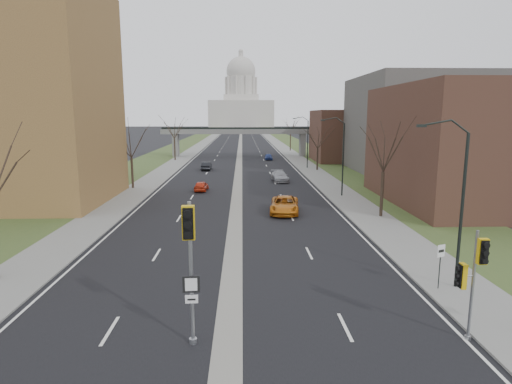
{
  "coord_description": "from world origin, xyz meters",
  "views": [
    {
      "loc": [
        0.63,
        -14.9,
        8.97
      ],
      "look_at": [
        1.49,
        11.82,
        4.18
      ],
      "focal_mm": 30.0,
      "sensor_mm": 36.0,
      "label": 1
    }
  ],
  "objects_px": {
    "car_left_far": "(207,166)",
    "car_right_near": "(284,205)",
    "car_left_near": "(201,186)",
    "signal_pole_median": "(190,249)",
    "car_right_mid": "(280,176)",
    "car_right_far": "(268,157)",
    "signal_pole_right": "(472,271)",
    "speed_limit_sign": "(440,258)"
  },
  "relations": [
    {
      "from": "car_right_near",
      "to": "car_right_mid",
      "type": "distance_m",
      "value": 19.48
    },
    {
      "from": "car_right_mid",
      "to": "car_right_far",
      "type": "xyz_separation_m",
      "value": [
        0.24,
        29.2,
        -0.06
      ]
    },
    {
      "from": "signal_pole_right",
      "to": "car_left_far",
      "type": "bearing_deg",
      "value": 104.59
    },
    {
      "from": "car_left_far",
      "to": "car_right_near",
      "type": "relative_size",
      "value": 0.75
    },
    {
      "from": "car_left_far",
      "to": "car_right_far",
      "type": "bearing_deg",
      "value": -123.35
    },
    {
      "from": "speed_limit_sign",
      "to": "car_left_far",
      "type": "relative_size",
      "value": 0.57
    },
    {
      "from": "car_right_near",
      "to": "car_left_far",
      "type": "bearing_deg",
      "value": 113.6
    },
    {
      "from": "car_left_near",
      "to": "car_right_far",
      "type": "distance_m",
      "value": 37.91
    },
    {
      "from": "signal_pole_median",
      "to": "car_right_mid",
      "type": "relative_size",
      "value": 1.18
    },
    {
      "from": "car_left_near",
      "to": "car_right_near",
      "type": "xyz_separation_m",
      "value": [
        8.87,
        -12.17,
        0.16
      ]
    },
    {
      "from": "car_right_mid",
      "to": "car_left_near",
      "type": "bearing_deg",
      "value": -148.9
    },
    {
      "from": "speed_limit_sign",
      "to": "signal_pole_right",
      "type": "bearing_deg",
      "value": -126.66
    },
    {
      "from": "car_left_far",
      "to": "car_right_near",
      "type": "xyz_separation_m",
      "value": [
        9.88,
        -32.32,
        0.09
      ]
    },
    {
      "from": "signal_pole_median",
      "to": "car_left_far",
      "type": "distance_m",
      "value": 55.94
    },
    {
      "from": "signal_pole_median",
      "to": "car_right_far",
      "type": "height_order",
      "value": "signal_pole_median"
    },
    {
      "from": "car_right_far",
      "to": "car_left_far",
      "type": "bearing_deg",
      "value": -124.86
    },
    {
      "from": "car_left_far",
      "to": "car_right_near",
      "type": "height_order",
      "value": "car_right_near"
    },
    {
      "from": "car_right_near",
      "to": "car_left_near",
      "type": "bearing_deg",
      "value": 132.68
    },
    {
      "from": "speed_limit_sign",
      "to": "car_right_near",
      "type": "xyz_separation_m",
      "value": [
        -6.23,
        18.2,
        -0.97
      ]
    },
    {
      "from": "signal_pole_median",
      "to": "speed_limit_sign",
      "type": "relative_size",
      "value": 2.45
    },
    {
      "from": "speed_limit_sign",
      "to": "car_left_near",
      "type": "height_order",
      "value": "speed_limit_sign"
    },
    {
      "from": "car_right_far",
      "to": "signal_pole_right",
      "type": "bearing_deg",
      "value": -87.19
    },
    {
      "from": "signal_pole_right",
      "to": "car_right_far",
      "type": "height_order",
      "value": "signal_pole_right"
    },
    {
      "from": "signal_pole_right",
      "to": "car_right_near",
      "type": "relative_size",
      "value": 0.83
    },
    {
      "from": "speed_limit_sign",
      "to": "car_right_near",
      "type": "bearing_deg",
      "value": 85.39
    },
    {
      "from": "car_left_near",
      "to": "car_right_near",
      "type": "distance_m",
      "value": 15.06
    },
    {
      "from": "signal_pole_right",
      "to": "car_left_near",
      "type": "distance_m",
      "value": 38.16
    },
    {
      "from": "car_left_far",
      "to": "car_left_near",
      "type": "bearing_deg",
      "value": 94.35
    },
    {
      "from": "car_right_far",
      "to": "car_right_mid",
      "type": "bearing_deg",
      "value": -90.5
    },
    {
      "from": "car_left_near",
      "to": "car_right_mid",
      "type": "bearing_deg",
      "value": -140.68
    },
    {
      "from": "signal_pole_median",
      "to": "signal_pole_right",
      "type": "xyz_separation_m",
      "value": [
        10.94,
        0.1,
        -1.02
      ]
    },
    {
      "from": "signal_pole_median",
      "to": "car_left_near",
      "type": "distance_m",
      "value": 35.84
    },
    {
      "from": "speed_limit_sign",
      "to": "signal_pole_median",
      "type": "bearing_deg",
      "value": 179.63
    },
    {
      "from": "car_left_far",
      "to": "car_right_far",
      "type": "distance_m",
      "value": 19.88
    },
    {
      "from": "car_left_far",
      "to": "car_right_far",
      "type": "relative_size",
      "value": 1.09
    },
    {
      "from": "signal_pole_median",
      "to": "car_right_near",
      "type": "distance_m",
      "value": 24.33
    },
    {
      "from": "signal_pole_right",
      "to": "car_left_far",
      "type": "relative_size",
      "value": 1.1
    },
    {
      "from": "car_right_near",
      "to": "signal_pole_median",
      "type": "bearing_deg",
      "value": -97.56
    },
    {
      "from": "signal_pole_median",
      "to": "car_left_near",
      "type": "relative_size",
      "value": 1.62
    },
    {
      "from": "car_right_near",
      "to": "car_right_mid",
      "type": "xyz_separation_m",
      "value": [
        1.24,
        19.44,
        -0.06
      ]
    },
    {
      "from": "signal_pole_right",
      "to": "car_right_mid",
      "type": "xyz_separation_m",
      "value": [
        -3.81,
        42.72,
        -2.29
      ]
    },
    {
      "from": "car_left_far",
      "to": "car_right_near",
      "type": "bearing_deg",
      "value": 108.48
    }
  ]
}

